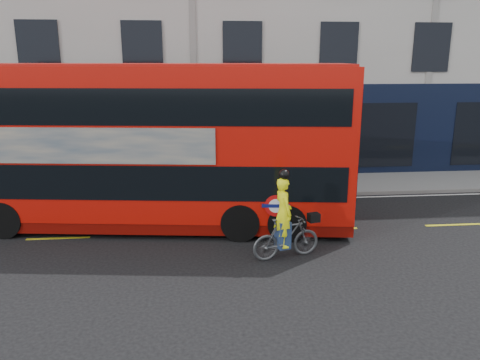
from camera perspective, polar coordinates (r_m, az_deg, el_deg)
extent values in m
plane|color=black|center=(12.65, -5.26, -8.97)|extent=(120.00, 120.00, 0.00)
cube|color=gray|center=(18.78, -5.37, -0.87)|extent=(60.00, 3.00, 0.12)
cube|color=slate|center=(17.33, -5.35, -2.17)|extent=(60.00, 0.12, 0.13)
cube|color=#B9B5AE|center=(24.73, -5.86, 20.22)|extent=(50.00, 10.00, 15.00)
cube|color=black|center=(19.82, -5.52, 5.69)|extent=(50.00, 0.08, 4.00)
cube|color=silver|center=(17.06, -5.34, -2.65)|extent=(58.00, 0.10, 0.01)
cube|color=red|center=(14.33, -11.35, 4.76)|extent=(12.35, 4.27, 4.34)
cube|color=#630803|center=(14.90, -10.91, -4.13)|extent=(12.34, 4.22, 0.33)
cube|color=black|center=(14.52, -11.16, 1.02)|extent=(11.87, 4.25, 0.99)
cube|color=black|center=(14.19, -11.58, 9.25)|extent=(11.87, 4.25, 0.99)
cube|color=#A3120B|center=(14.13, -11.81, 13.55)|extent=(12.10, 4.13, 0.09)
cube|color=black|center=(14.42, 13.04, 0.82)|extent=(0.36, 2.46, 0.99)
cube|color=black|center=(14.08, 13.53, 9.10)|extent=(0.36, 2.46, 0.99)
cube|color=tan|center=(13.30, -17.36, 3.99)|extent=(6.55, 0.88, 0.99)
cylinder|color=red|center=(12.97, 4.37, -3.16)|extent=(0.61, 0.10, 0.62)
cylinder|color=white|center=(12.97, 4.38, -3.16)|extent=(0.40, 0.07, 0.40)
cube|color=#0C1459|center=(12.96, 4.38, -3.17)|extent=(0.77, 0.12, 0.10)
cylinder|color=black|center=(14.49, 5.42, -3.54)|extent=(1.45, 2.92, 1.10)
cylinder|color=black|center=(14.47, 0.18, -3.50)|extent=(1.45, 2.92, 1.10)
cylinder|color=black|center=(16.17, -24.77, -2.93)|extent=(1.45, 2.92, 1.10)
imported|color=#4C4F52|center=(12.22, 5.66, -7.04)|extent=(1.92, 0.96, 1.11)
imported|color=yellow|center=(11.93, 5.30, -3.94)|extent=(0.58, 0.74, 1.80)
cube|color=black|center=(12.39, 8.98, -4.54)|extent=(0.34, 0.29, 0.23)
cube|color=navy|center=(12.13, 5.23, -6.58)|extent=(0.40, 0.46, 0.73)
sphere|color=black|center=(11.66, 5.41, 0.66)|extent=(0.27, 0.27, 0.27)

